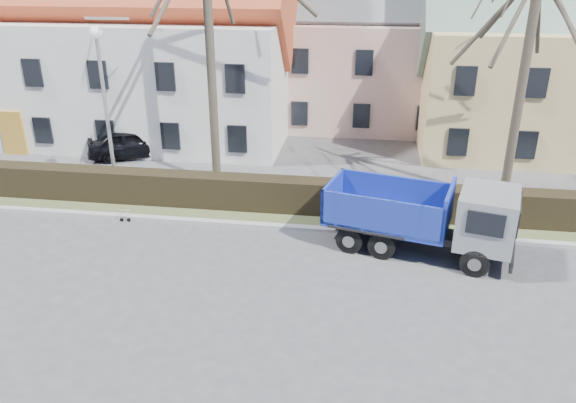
% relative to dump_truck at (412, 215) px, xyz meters
% --- Properties ---
extents(ground, '(120.00, 120.00, 0.00)m').
position_rel_dump_truck_xyz_m(ground, '(-5.98, -3.63, -1.27)').
color(ground, '#464648').
extents(curb_far, '(80.00, 0.30, 0.12)m').
position_rel_dump_truck_xyz_m(curb_far, '(-5.98, 0.97, -1.21)').
color(curb_far, '#959493').
rests_on(curb_far, ground).
extents(grass_strip, '(80.00, 3.00, 0.10)m').
position_rel_dump_truck_xyz_m(grass_strip, '(-5.98, 2.57, -1.22)').
color(grass_strip, '#47512E').
rests_on(grass_strip, ground).
extents(hedge, '(60.00, 0.90, 1.30)m').
position_rel_dump_truck_xyz_m(hedge, '(-5.98, 2.37, -0.62)').
color(hedge, black).
rests_on(hedge, ground).
extents(building_white, '(26.80, 10.80, 9.50)m').
position_rel_dump_truck_xyz_m(building_white, '(-18.98, 12.37, 3.48)').
color(building_white, silver).
rests_on(building_white, ground).
extents(building_pink, '(10.80, 8.80, 8.00)m').
position_rel_dump_truck_xyz_m(building_pink, '(-1.98, 16.37, 2.73)').
color(building_pink, tan).
rests_on(building_pink, ground).
extents(tree_1, '(9.20, 9.20, 12.65)m').
position_rel_dump_truck_xyz_m(tree_1, '(-7.98, 4.87, 5.05)').
color(tree_1, '#3D352A').
rests_on(tree_1, ground).
extents(tree_2, '(8.00, 8.00, 11.00)m').
position_rel_dump_truck_xyz_m(tree_2, '(4.02, 4.87, 4.23)').
color(tree_2, '#3D352A').
rests_on(tree_2, ground).
extents(dump_truck, '(6.75, 3.83, 2.55)m').
position_rel_dump_truck_xyz_m(dump_truck, '(0.00, 0.00, 0.00)').
color(dump_truck, navy).
rests_on(dump_truck, ground).
extents(streetlight, '(0.53, 0.53, 6.81)m').
position_rel_dump_truck_xyz_m(streetlight, '(-11.95, 3.37, 2.13)').
color(streetlight, '#9B9B9B').
rests_on(streetlight, ground).
extents(cart_frame, '(0.65, 0.42, 0.56)m').
position_rel_dump_truck_xyz_m(cart_frame, '(-10.58, 0.64, -0.99)').
color(cart_frame, silver).
rests_on(cart_frame, ground).
extents(parked_car_a, '(4.60, 3.29, 1.45)m').
position_rel_dump_truck_xyz_m(parked_car_a, '(-12.99, 7.77, -0.55)').
color(parked_car_a, black).
rests_on(parked_car_a, ground).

